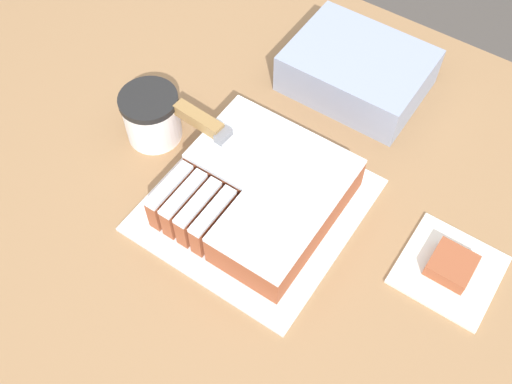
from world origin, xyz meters
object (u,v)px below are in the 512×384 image
(cake_board, at_px, (256,204))
(brownie, at_px, (452,265))
(storage_box, at_px, (357,71))
(cake, at_px, (260,191))
(coffee_cup, at_px, (152,116))
(knife, at_px, (215,131))

(cake_board, xyz_separation_m, brownie, (0.31, 0.07, 0.02))
(brownie, distance_m, storage_box, 0.40)
(cake_board, height_order, storage_box, storage_box)
(cake, height_order, storage_box, storage_box)
(cake, distance_m, brownie, 0.31)
(coffee_cup, bearing_deg, brownie, 4.42)
(coffee_cup, bearing_deg, storage_box, 51.83)
(cake_board, distance_m, storage_box, 0.33)
(cake_board, distance_m, coffee_cup, 0.24)
(cake, bearing_deg, coffee_cup, 175.22)
(brownie, bearing_deg, cake_board, -167.86)
(brownie, bearing_deg, cake, -168.57)
(knife, distance_m, brownie, 0.42)
(brownie, height_order, storage_box, storage_box)
(cake_board, relative_size, knife, 1.21)
(knife, xyz_separation_m, storage_box, (0.11, 0.28, -0.04))
(cake, bearing_deg, brownie, 11.43)
(cake, xyz_separation_m, brownie, (0.30, 0.06, -0.02))
(cake_board, height_order, brownie, brownie)
(coffee_cup, distance_m, storage_box, 0.38)
(cake, height_order, brownie, cake)
(knife, xyz_separation_m, brownie, (0.41, 0.03, -0.06))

